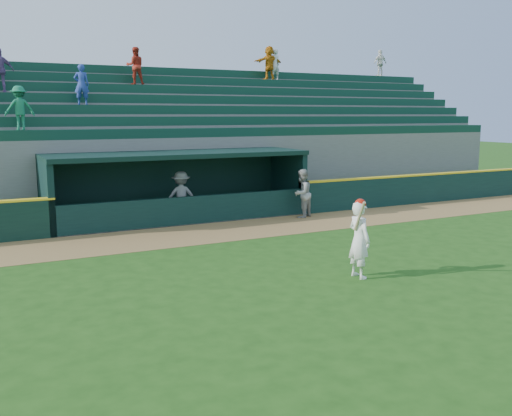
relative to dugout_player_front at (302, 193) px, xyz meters
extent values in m
plane|color=#204912|center=(-4.18, -5.94, -0.90)|extent=(120.00, 120.00, 0.00)
cube|color=olive|center=(-4.18, -1.04, -0.90)|extent=(40.00, 3.00, 0.01)
cube|color=black|center=(8.07, 0.61, -0.30)|extent=(15.50, 0.30, 1.20)
cube|color=yellow|center=(8.07, 0.61, 0.33)|extent=(15.50, 0.32, 0.06)
imported|color=#A0A09B|center=(0.00, 0.00, 0.00)|extent=(1.10, 1.02, 1.81)
imported|color=gray|center=(-4.21, 1.46, -0.01)|extent=(1.29, 0.93, 1.79)
cube|color=slate|center=(-4.18, 1.76, -0.88)|extent=(9.00, 2.60, 0.04)
cube|color=black|center=(-8.78, 1.76, 0.25)|extent=(0.20, 2.60, 2.30)
cube|color=black|center=(0.42, 1.76, 0.25)|extent=(0.20, 2.60, 2.30)
cube|color=black|center=(-4.18, 3.06, 0.25)|extent=(9.40, 0.20, 2.30)
cube|color=black|center=(-4.18, 1.76, 1.48)|extent=(9.40, 2.80, 0.16)
cube|color=black|center=(-4.18, 0.54, -0.40)|extent=(9.00, 0.16, 1.00)
cube|color=brown|center=(-4.18, 2.56, -0.65)|extent=(8.40, 0.45, 0.10)
cube|color=slate|center=(-4.18, 3.59, 0.55)|extent=(34.00, 0.85, 2.91)
cube|color=#0F3828|center=(-4.18, 3.47, 2.19)|extent=(34.00, 0.60, 0.36)
cube|color=slate|center=(-4.18, 4.44, 0.78)|extent=(34.00, 0.85, 3.36)
cube|color=#0F3828|center=(-4.18, 4.32, 2.64)|extent=(34.00, 0.60, 0.36)
cube|color=slate|center=(-4.18, 5.29, 1.00)|extent=(34.00, 0.85, 3.81)
cube|color=#0F3828|center=(-4.18, 5.17, 3.09)|extent=(34.00, 0.60, 0.36)
cube|color=slate|center=(-4.18, 6.14, 1.23)|extent=(34.00, 0.85, 4.26)
cube|color=#0F3828|center=(-4.18, 6.02, 3.54)|extent=(34.00, 0.60, 0.36)
cube|color=slate|center=(-4.18, 6.99, 1.45)|extent=(34.00, 0.85, 4.71)
cube|color=#0F3828|center=(-4.18, 6.87, 3.99)|extent=(34.00, 0.60, 0.36)
cube|color=slate|center=(-4.18, 7.84, 1.68)|extent=(34.00, 0.85, 5.16)
cube|color=#0F3828|center=(-4.18, 7.72, 4.44)|extent=(34.00, 0.60, 0.36)
cube|color=slate|center=(-4.18, 8.69, 1.90)|extent=(34.00, 0.85, 5.61)
cube|color=#0F3828|center=(-4.18, 8.57, 4.89)|extent=(34.00, 0.60, 0.36)
cube|color=slate|center=(-4.18, 9.26, 1.90)|extent=(34.50, 0.30, 5.61)
imported|color=white|center=(10.54, 8.59, 5.81)|extent=(0.88, 0.39, 1.49)
imported|color=#2A419B|center=(-6.82, 5.19, 4.04)|extent=(0.63, 0.49, 1.55)
imported|color=#19724C|center=(-9.25, 3.49, 3.12)|extent=(1.00, 0.62, 1.50)
imported|color=#724F88|center=(-9.62, 6.04, 4.54)|extent=(1.00, 0.50, 1.65)
imported|color=orange|center=(2.83, 7.74, 5.44)|extent=(1.54, 0.53, 1.65)
imported|color=silver|center=(3.15, 7.74, 5.37)|extent=(0.57, 0.39, 1.51)
imported|color=#B22B1B|center=(-4.21, 6.89, 4.96)|extent=(0.84, 0.70, 1.59)
imported|color=white|center=(-3.04, -7.39, 0.00)|extent=(0.45, 0.67, 1.81)
sphere|color=#B4190A|center=(-3.04, -7.39, 0.84)|extent=(0.27, 0.27, 0.27)
cylinder|color=tan|center=(-3.22, -7.61, 0.61)|extent=(0.19, 0.52, 0.76)
camera|label=1|loc=(-11.18, -17.83, 2.89)|focal=40.00mm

